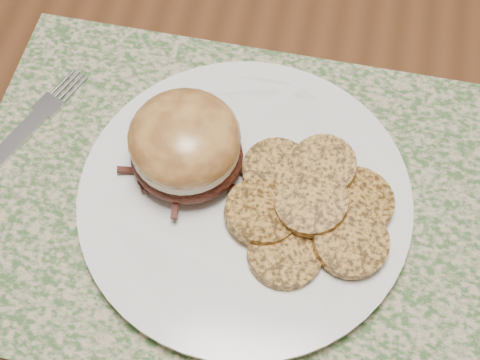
% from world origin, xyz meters
% --- Properties ---
extents(ground, '(3.50, 3.50, 0.00)m').
position_xyz_m(ground, '(0.00, 0.00, 0.00)').
color(ground, '#512E1B').
rests_on(ground, ground).
extents(dining_table, '(1.50, 0.90, 0.75)m').
position_xyz_m(dining_table, '(0.00, 0.00, 0.67)').
color(dining_table, '#552F18').
rests_on(dining_table, ground).
extents(placemat, '(0.45, 0.33, 0.00)m').
position_xyz_m(placemat, '(0.10, -0.14, 0.75)').
color(placemat, '#3D6031').
rests_on(placemat, dining_table).
extents(dinner_plate, '(0.26, 0.26, 0.02)m').
position_xyz_m(dinner_plate, '(0.11, -0.14, 0.76)').
color(dinner_plate, white).
rests_on(dinner_plate, placemat).
extents(pork_sandwich, '(0.10, 0.09, 0.07)m').
position_xyz_m(pork_sandwich, '(0.06, -0.12, 0.80)').
color(pork_sandwich, black).
rests_on(pork_sandwich, dinner_plate).
extents(roasted_potatoes, '(0.15, 0.15, 0.03)m').
position_xyz_m(roasted_potatoes, '(0.16, -0.14, 0.78)').
color(roasted_potatoes, '#BA8236').
rests_on(roasted_potatoes, dinner_plate).
extents(fork, '(0.08, 0.18, 0.00)m').
position_xyz_m(fork, '(-0.10, -0.12, 0.76)').
color(fork, '#B5B5BC').
rests_on(fork, placemat).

